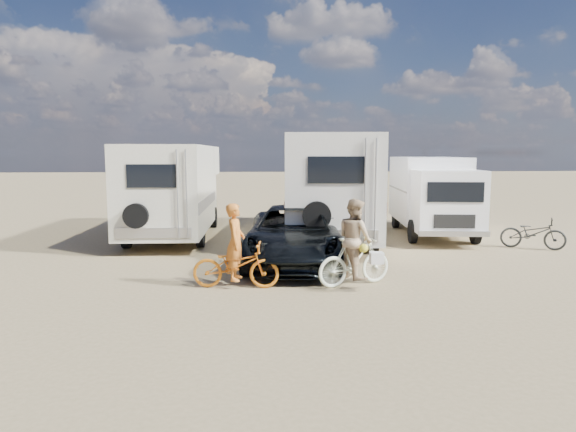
{
  "coord_description": "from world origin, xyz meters",
  "views": [
    {
      "loc": [
        -2.55,
        -11.01,
        3.01
      ],
      "look_at": [
        -1.6,
        2.68,
        1.3
      ],
      "focal_mm": 31.67,
      "sensor_mm": 36.0,
      "label": 1
    }
  ],
  "objects": [
    {
      "name": "bike_woman",
      "position": [
        -0.25,
        0.19,
        0.56
      ],
      "size": [
        1.94,
        1.17,
        1.12
      ],
      "primitive_type": "imported",
      "rotation": [
        0.0,
        0.0,
        1.94
      ],
      "color": "silver",
      "rests_on": "ground"
    },
    {
      "name": "box_truck",
      "position": [
        4.01,
        7.07,
        1.42
      ],
      "size": [
        2.99,
        6.16,
        2.85
      ],
      "primitive_type": null,
      "rotation": [
        0.0,
        0.0,
        -0.12
      ],
      "color": "white",
      "rests_on": "ground"
    },
    {
      "name": "bike_parked",
      "position": [
        6.24,
        4.19,
        0.5
      ],
      "size": [
        1.99,
        1.49,
        1.0
      ],
      "primitive_type": "imported",
      "rotation": [
        0.0,
        0.0,
        1.07
      ],
      "color": "#242523",
      "rests_on": "ground"
    },
    {
      "name": "cooler",
      "position": [
        -0.91,
        1.91,
        0.24
      ],
      "size": [
        0.69,
        0.57,
        0.48
      ],
      "primitive_type": "cube",
      "rotation": [
        0.0,
        0.0,
        0.25
      ],
      "color": "#2C468E",
      "rests_on": "ground"
    },
    {
      "name": "ground",
      "position": [
        0.0,
        0.0,
        0.0
      ],
      "size": [
        140.0,
        140.0,
        0.0
      ],
      "primitive_type": "plane",
      "color": "#8F7A55",
      "rests_on": "ground"
    },
    {
      "name": "rider_woman",
      "position": [
        -0.25,
        0.19,
        0.91
      ],
      "size": [
        0.96,
        1.07,
        1.82
      ],
      "primitive_type": "imported",
      "rotation": [
        0.0,
        0.0,
        1.94
      ],
      "color": "tan",
      "rests_on": "ground"
    },
    {
      "name": "rv_main",
      "position": [
        0.19,
        6.6,
        1.78
      ],
      "size": [
        3.76,
        8.6,
        3.56
      ],
      "primitive_type": null,
      "rotation": [
        0.0,
        0.0,
        -0.13
      ],
      "color": "silver",
      "rests_on": "ground"
    },
    {
      "name": "rv_left",
      "position": [
        -5.35,
        7.4,
        1.63
      ],
      "size": [
        2.7,
        7.47,
        3.26
      ],
      "primitive_type": null,
      "rotation": [
        0.0,
        0.0,
        -0.02
      ],
      "color": "beige",
      "rests_on": "ground"
    },
    {
      "name": "dark_suv",
      "position": [
        -1.43,
        2.68,
        0.78
      ],
      "size": [
        3.14,
        5.83,
        1.56
      ],
      "primitive_type": "imported",
      "rotation": [
        0.0,
        0.0,
        -0.1
      ],
      "color": "black",
      "rests_on": "ground"
    },
    {
      "name": "rider_man",
      "position": [
        -2.95,
        0.18,
        0.86
      ],
      "size": [
        0.48,
        0.67,
        1.72
      ],
      "primitive_type": "imported",
      "rotation": [
        0.0,
        0.0,
        1.45
      ],
      "color": "#C56922",
      "rests_on": "ground"
    },
    {
      "name": "crate",
      "position": [
        0.98,
        4.31,
        0.17
      ],
      "size": [
        0.49,
        0.49,
        0.35
      ],
      "primitive_type": "cube",
      "rotation": [
        0.0,
        0.0,
        0.12
      ],
      "color": "olive",
      "rests_on": "ground"
    },
    {
      "name": "bike_man",
      "position": [
        -2.95,
        0.18,
        0.51
      ],
      "size": [
        2.0,
        0.9,
        1.02
      ],
      "primitive_type": "imported",
      "rotation": [
        0.0,
        0.0,
        1.45
      ],
      "color": "orange",
      "rests_on": "ground"
    }
  ]
}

